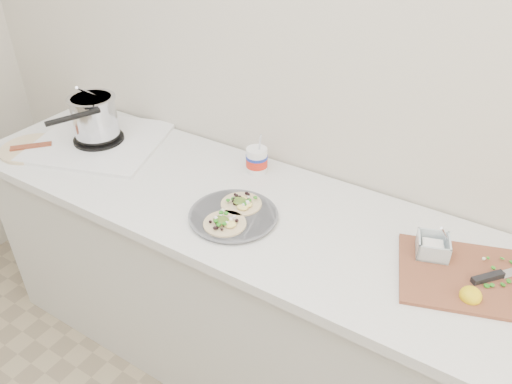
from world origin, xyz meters
The scene contains 6 objects.
counter centered at (0.00, 1.43, 0.45)m, with size 2.44×0.66×0.90m.
stove centered at (-0.82, 1.46, 0.98)m, with size 0.66×0.63×0.25m.
taco_plate centered at (-0.02, 1.32, 0.92)m, with size 0.31×0.31×0.04m.
tub centered at (-0.11, 1.63, 0.96)m, with size 0.09×0.09×0.20m.
cutboard centered at (0.75, 1.46, 0.92)m, with size 0.52×0.43×0.07m.
bacon_plate centered at (-1.02, 1.26, 0.91)m, with size 0.26×0.26×0.02m.
Camera 1 is at (0.78, 0.19, 1.94)m, focal length 35.00 mm.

